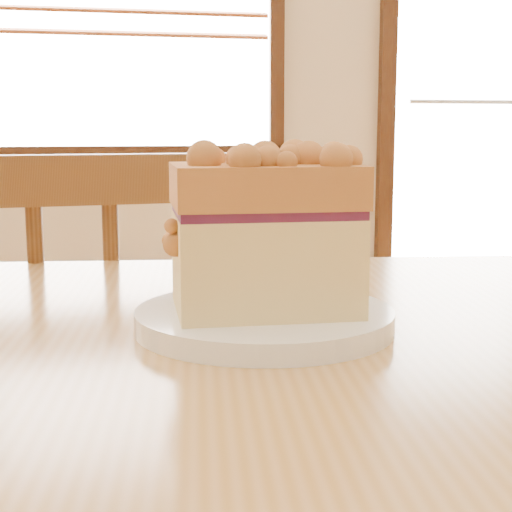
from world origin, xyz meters
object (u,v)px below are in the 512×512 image
Objects in this scene: cafe_chair_main at (106,456)px; plate at (264,320)px; cafe_table_main at (44,497)px; cake_slice at (265,229)px.

plate is (0.12, -0.50, 0.31)m from cafe_chair_main.
cafe_table_main is 5.85× the size of plate.
cake_slice is at bearing 98.22° from cafe_chair_main.
plate is 1.32× the size of cake_slice.
cafe_table_main is at bearing -174.53° from cake_slice.
plate is at bearing -135.62° from cake_slice.
cafe_table_main is at bearing -177.54° from plate.
cake_slice is (0.00, 0.00, 0.07)m from plate.
cafe_table_main is 7.74× the size of cake_slice.
cake_slice reaches higher than cafe_table_main.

